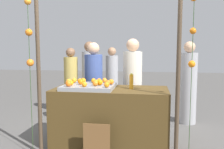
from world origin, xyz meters
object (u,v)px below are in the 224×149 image
orange_1 (69,83)px  juice_bottle (131,81)px  vendor_left (94,90)px  orange_0 (74,80)px  chalkboard_sign (97,144)px  vendor_right (132,89)px  stall_counter (110,118)px

orange_1 → juice_bottle: juice_bottle is taller
vendor_left → orange_1: bearing=-98.2°
orange_0 → vendor_left: size_ratio=0.05×
chalkboard_sign → juice_bottle: bearing=55.5°
orange_0 → juice_bottle: size_ratio=0.32×
vendor_left → vendor_right: size_ratio=0.96×
stall_counter → juice_bottle: (0.32, 0.02, 0.57)m
vendor_left → juice_bottle: bearing=-42.6°
stall_counter → orange_0: size_ratio=22.89×
orange_0 → vendor_left: 0.69m
stall_counter → vendor_left: 0.89m
vendor_left → vendor_right: bearing=0.8°
stall_counter → chalkboard_sign: bearing=-99.2°
stall_counter → juice_bottle: juice_bottle is taller
vendor_right → vendor_left: bearing=-179.2°
stall_counter → orange_1: orange_1 is taller
stall_counter → orange_0: orange_0 is taller
chalkboard_sign → orange_0: bearing=127.5°
juice_bottle → stall_counter: bearing=-175.8°
stall_counter → orange_0: (-0.61, 0.10, 0.56)m
chalkboard_sign → vendor_right: 1.45m
orange_1 → vendor_left: size_ratio=0.05×
orange_0 → vendor_left: vendor_left is taller
orange_1 → vendor_left: bearing=81.8°
orange_0 → orange_1: size_ratio=0.85×
orange_1 → chalkboard_sign: 0.95m
stall_counter → vendor_left: vendor_left is taller
orange_1 → vendor_right: (0.86, 0.99, -0.23)m
orange_1 → juice_bottle: (0.89, 0.29, 0.01)m
vendor_right → juice_bottle: bearing=-87.2°
orange_0 → orange_1: (0.03, -0.37, 0.01)m
orange_0 → vendor_left: (0.18, 0.61, -0.25)m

